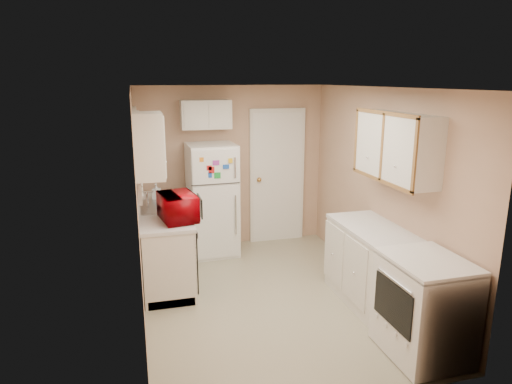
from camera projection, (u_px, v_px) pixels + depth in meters
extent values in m
plane|color=#B9B395|center=(267.00, 297.00, 5.35)|extent=(3.80, 3.80, 0.00)
plane|color=white|center=(268.00, 88.00, 4.77)|extent=(3.80, 3.80, 0.00)
plane|color=tan|center=(138.00, 207.00, 4.71)|extent=(3.80, 3.80, 0.00)
plane|color=tan|center=(381.00, 190.00, 5.41)|extent=(3.80, 3.80, 0.00)
plane|color=tan|center=(232.00, 167.00, 6.84)|extent=(2.80, 2.80, 0.00)
plane|color=tan|center=(342.00, 263.00, 3.28)|extent=(2.80, 2.80, 0.00)
cube|color=silver|center=(165.00, 243.00, 5.81)|extent=(0.60, 1.80, 0.90)
cube|color=black|center=(193.00, 255.00, 5.31)|extent=(0.03, 0.58, 0.72)
cube|color=gray|center=(162.00, 209.00, 5.86)|extent=(0.54, 0.74, 0.16)
imported|color=#920007|center=(178.00, 207.00, 5.25)|extent=(0.60, 0.40, 0.37)
imported|color=silver|center=(156.00, 192.00, 6.15)|extent=(0.12, 0.13, 0.22)
cube|color=silver|center=(138.00, 153.00, 5.61)|extent=(0.10, 0.98, 1.08)
cube|color=silver|center=(149.00, 146.00, 4.81)|extent=(0.30, 0.45, 0.70)
cube|color=white|center=(212.00, 200.00, 6.53)|extent=(0.69, 0.67, 1.61)
cube|color=silver|center=(206.00, 114.00, 6.41)|extent=(0.70, 0.30, 0.40)
cube|color=white|center=(277.00, 177.00, 7.03)|extent=(0.86, 0.06, 2.08)
cube|color=silver|center=(389.00, 279.00, 4.77)|extent=(0.60, 2.00, 0.90)
cube|color=white|center=(424.00, 307.00, 4.14)|extent=(0.64, 0.79, 0.95)
cube|color=silver|center=(396.00, 147.00, 4.76)|extent=(0.30, 1.20, 0.70)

